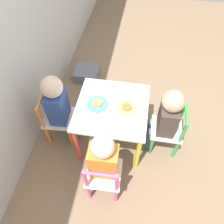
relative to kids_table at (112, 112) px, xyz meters
name	(u,v)px	position (x,y,z in m)	size (l,w,h in m)	color
ground_plane	(112,137)	(0.00, 0.00, -0.41)	(6.00, 6.00, 0.00)	#7F664C
kids_table	(112,112)	(0.00, 0.00, 0.00)	(0.58, 0.58, 0.48)	silver
chair_orange	(57,118)	(-0.04, 0.50, -0.15)	(0.28, 0.28, 0.52)	silver
chair_green	(169,130)	(0.00, -0.50, -0.15)	(0.26, 0.26, 0.52)	silver
chair_pink	(103,177)	(-0.50, -0.02, -0.15)	(0.27, 0.27, 0.52)	silver
child_back	(59,105)	(-0.03, 0.44, 0.05)	(0.21, 0.22, 0.75)	#4C608E
child_front	(166,117)	(0.00, -0.44, 0.03)	(0.20, 0.22, 0.72)	#4C608E
child_left	(104,159)	(-0.44, -0.02, 0.02)	(0.22, 0.20, 0.72)	#38383D
plate_back	(98,104)	(0.00, 0.12, 0.08)	(0.17, 0.17, 0.03)	#4C9EE0
plate_front	(127,108)	(0.00, -0.12, 0.08)	(0.18, 0.18, 0.03)	#EADB66
storage_bin	(87,73)	(0.79, 0.44, -0.35)	(0.26, 0.27, 0.12)	slate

